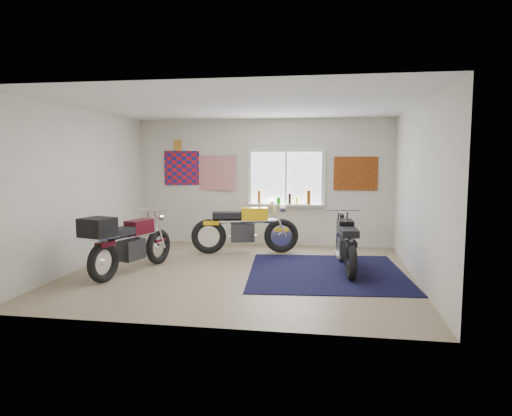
% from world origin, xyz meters
% --- Properties ---
extents(ground, '(5.50, 5.50, 0.00)m').
position_xyz_m(ground, '(0.00, 0.00, 0.00)').
color(ground, '#9E896B').
rests_on(ground, ground).
extents(room_shell, '(5.50, 5.50, 5.50)m').
position_xyz_m(room_shell, '(0.00, 0.00, 1.64)').
color(room_shell, white).
rests_on(room_shell, ground).
extents(navy_rug, '(2.73, 2.82, 0.01)m').
position_xyz_m(navy_rug, '(1.39, 0.18, 0.01)').
color(navy_rug, black).
rests_on(navy_rug, ground).
extents(window_assembly, '(1.66, 0.17, 1.26)m').
position_xyz_m(window_assembly, '(0.50, 2.47, 1.37)').
color(window_assembly, white).
rests_on(window_assembly, room_shell).
extents(oil_bottles, '(1.14, 0.09, 0.30)m').
position_xyz_m(oil_bottles, '(0.54, 2.40, 1.02)').
color(oil_bottles, brown).
rests_on(oil_bottles, window_assembly).
extents(flag_display, '(1.60, 0.10, 1.17)m').
position_xyz_m(flag_display, '(-1.90, 2.48, 2.15)').
color(flag_display, red).
rests_on(flag_display, room_shell).
extents(triumph_poster, '(0.90, 0.03, 0.70)m').
position_xyz_m(triumph_poster, '(1.95, 2.48, 1.55)').
color(triumph_poster, '#A54C14').
rests_on(triumph_poster, room_shell).
extents(yellow_triumph, '(2.10, 0.73, 1.07)m').
position_xyz_m(yellow_triumph, '(-0.22, 1.50, 0.47)').
color(yellow_triumph, black).
rests_on(yellow_triumph, ground).
extents(black_chrome_bike, '(0.58, 1.90, 0.98)m').
position_xyz_m(black_chrome_bike, '(1.70, 0.41, 0.43)').
color(black_chrome_bike, black).
rests_on(black_chrome_bike, navy_rug).
extents(maroon_tourer, '(0.90, 1.97, 1.01)m').
position_xyz_m(maroon_tourer, '(-1.80, -0.45, 0.52)').
color(maroon_tourer, black).
rests_on(maroon_tourer, ground).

